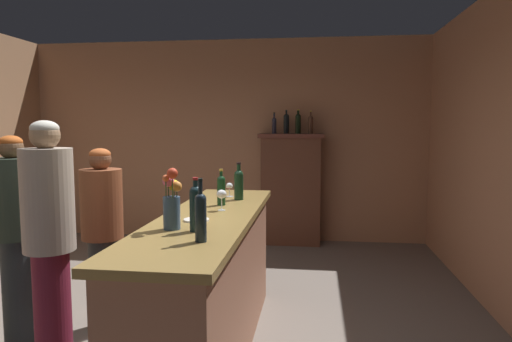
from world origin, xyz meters
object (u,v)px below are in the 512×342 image
at_px(patron_near_entrance, 103,231).
at_px(wine_glass_mid, 222,195).
at_px(wine_bottle_chardonnay, 201,215).
at_px(wine_bottle_malbec, 239,183).
at_px(cheese_plate, 196,220).
at_px(display_bottle_left, 274,125).
at_px(bar_counter, 209,286).
at_px(display_bottle_midright, 311,124).
at_px(flower_arrangement, 172,201).
at_px(display_cabinet, 291,187).
at_px(wine_bottle_riesling, 196,206).
at_px(wine_bottle_syrah, 221,189).
at_px(display_bottle_midleft, 286,123).
at_px(patron_tall, 49,238).
at_px(patron_in_navy, 15,232).
at_px(wine_glass_front, 229,187).
at_px(display_bottle_center, 298,123).

bearing_deg(patron_near_entrance, wine_glass_mid, 2.51).
height_order(wine_bottle_chardonnay, wine_bottle_malbec, wine_bottle_chardonnay).
bearing_deg(cheese_plate, display_bottle_left, 86.68).
height_order(bar_counter, display_bottle_midright, display_bottle_midright).
height_order(bar_counter, flower_arrangement, flower_arrangement).
relative_size(display_cabinet, display_bottle_midright, 4.92).
bearing_deg(bar_counter, wine_bottle_riesling, -84.99).
distance_m(wine_bottle_syrah, patron_near_entrance, 1.04).
bearing_deg(bar_counter, display_bottle_midleft, 84.09).
distance_m(display_bottle_midright, patron_tall, 4.11).
relative_size(cheese_plate, patron_near_entrance, 0.11).
height_order(wine_bottle_chardonnay, cheese_plate, wine_bottle_chardonnay).
distance_m(patron_in_navy, patron_tall, 0.61).
height_order(wine_bottle_syrah, cheese_plate, wine_bottle_syrah).
xyz_separation_m(wine_glass_front, cheese_plate, (-0.03, -1.05, -0.08)).
distance_m(wine_bottle_chardonnay, cheese_plate, 0.58).
bearing_deg(display_bottle_left, patron_in_navy, -115.90).
bearing_deg(wine_bottle_malbec, wine_bottle_chardonnay, -88.71).
height_order(display_bottle_center, patron_near_entrance, display_bottle_center).
bearing_deg(patron_in_navy, flower_arrangement, -1.52).
bearing_deg(flower_arrangement, cheese_plate, 72.89).
bearing_deg(patron_tall, cheese_plate, -14.27).
bearing_deg(wine_glass_front, display_bottle_left, 85.85).
bearing_deg(wine_bottle_riesling, display_cabinet, 84.44).
xyz_separation_m(wine_bottle_malbec, display_bottle_midleft, (0.24, 2.59, 0.53)).
height_order(display_bottle_midleft, patron_tall, display_bottle_midleft).
height_order(wine_glass_front, display_bottle_midleft, display_bottle_midleft).
distance_m(wine_bottle_chardonnay, display_bottle_center, 4.08).
bearing_deg(patron_near_entrance, wine_bottle_riesling, -28.58).
bearing_deg(wine_bottle_chardonnay, patron_tall, 163.28).
bearing_deg(bar_counter, cheese_plate, -99.15).
xyz_separation_m(display_bottle_midright, patron_tall, (-1.64, -3.70, -0.75)).
distance_m(display_bottle_midleft, patron_in_navy, 3.88).
xyz_separation_m(display_bottle_left, display_bottle_midright, (0.51, 0.00, 0.01)).
relative_size(wine_bottle_riesling, display_bottle_midright, 1.03).
distance_m(wine_bottle_syrah, wine_bottle_malbec, 0.30).
xyz_separation_m(wine_bottle_syrah, wine_bottle_riesling, (0.03, -0.91, 0.02)).
height_order(wine_bottle_chardonnay, display_bottle_center, display_bottle_center).
relative_size(wine_bottle_riesling, flower_arrangement, 0.85).
height_order(display_bottle_left, display_bottle_center, display_bottle_center).
bearing_deg(patron_tall, display_bottle_midright, 39.09).
distance_m(bar_counter, wine_bottle_malbec, 0.97).
height_order(bar_counter, wine_glass_front, wine_glass_front).
bearing_deg(wine_bottle_riesling, cheese_plate, 104.32).
bearing_deg(display_bottle_midright, display_bottle_left, -180.00).
bearing_deg(patron_near_entrance, wine_bottle_malbec, 29.57).
bearing_deg(wine_bottle_malbec, display_cabinet, 83.22).
bearing_deg(wine_bottle_riesling, display_bottle_midleft, 85.51).
distance_m(wine_glass_front, display_bottle_midright, 2.60).
relative_size(wine_bottle_malbec, wine_glass_front, 2.56).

